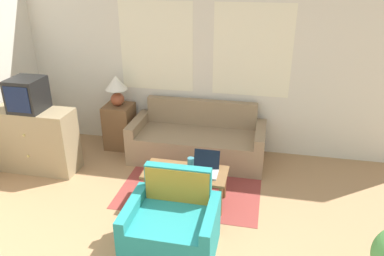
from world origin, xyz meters
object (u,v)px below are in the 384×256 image
(television, at_px, (27,95))
(laptop, at_px, (205,168))
(armchair, at_px, (173,227))
(book_red, at_px, (173,169))
(couch, at_px, (198,142))
(table_lamp, at_px, (116,87))
(coffee_table, at_px, (186,175))
(cup_navy, at_px, (191,162))

(television, bearing_deg, laptop, -7.65)
(armchair, relative_size, book_red, 3.68)
(couch, bearing_deg, laptop, -74.63)
(armchair, bearing_deg, television, 152.25)
(table_lamp, bearing_deg, book_red, -46.51)
(coffee_table, distance_m, book_red, 0.17)
(couch, bearing_deg, book_red, -93.62)
(laptop, bearing_deg, cup_navy, 151.38)
(cup_navy, bearing_deg, table_lamp, 140.92)
(television, distance_m, cup_navy, 2.33)
(television, xyz_separation_m, cup_navy, (2.23, -0.22, -0.63))
(laptop, bearing_deg, armchair, -101.73)
(couch, xyz_separation_m, coffee_table, (0.08, -1.15, 0.12))
(television, bearing_deg, coffee_table, -9.32)
(laptop, distance_m, book_red, 0.38)
(armchair, relative_size, television, 2.03)
(laptop, bearing_deg, television, 172.35)
(armchair, distance_m, table_lamp, 2.60)
(table_lamp, bearing_deg, coffee_table, -43.16)
(coffee_table, bearing_deg, armchair, -86.43)
(armchair, bearing_deg, cup_navy, 91.15)
(table_lamp, bearing_deg, television, -133.83)
(cup_navy, height_order, book_red, cup_navy)
(table_lamp, distance_m, coffee_table, 1.94)
(television, relative_size, table_lamp, 0.94)
(table_lamp, relative_size, cup_navy, 4.37)
(couch, height_order, book_red, couch)
(couch, relative_size, table_lamp, 4.18)
(couch, relative_size, laptop, 6.34)
(couch, height_order, television, television)
(television, height_order, book_red, television)
(coffee_table, bearing_deg, cup_navy, 77.35)
(couch, relative_size, television, 4.45)
(cup_navy, distance_m, book_red, 0.23)
(armchair, height_order, television, television)
(couch, distance_m, coffee_table, 1.16)
(couch, height_order, table_lamp, table_lamp)
(coffee_table, height_order, laptop, laptop)
(cup_navy, bearing_deg, couch, 96.18)
(table_lamp, xyz_separation_m, cup_navy, (1.37, -1.11, -0.50))
(television, distance_m, laptop, 2.53)
(table_lamp, bearing_deg, laptop, -37.90)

